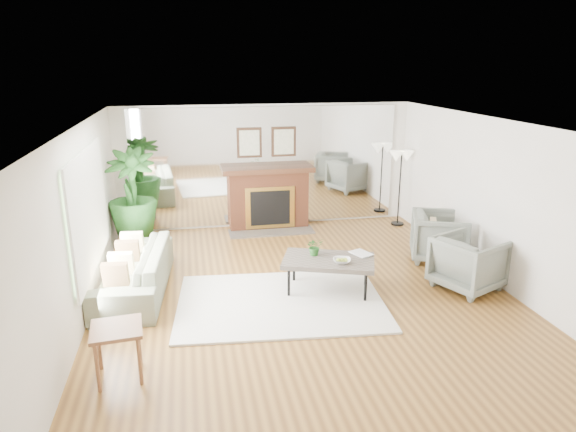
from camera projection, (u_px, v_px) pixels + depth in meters
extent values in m
plane|color=brown|center=(304.00, 294.00, 7.59)|extent=(7.00, 7.00, 0.00)
cube|color=white|center=(81.00, 226.00, 6.67)|extent=(0.02, 7.00, 2.50)
cube|color=white|center=(496.00, 203.00, 7.79)|extent=(0.02, 7.00, 2.50)
cube|color=white|center=(266.00, 166.00, 10.51)|extent=(6.00, 0.02, 2.50)
cube|color=silver|center=(267.00, 166.00, 10.49)|extent=(5.40, 0.04, 2.40)
cube|color=#B2E09E|center=(88.00, 210.00, 7.03)|extent=(0.04, 2.40, 1.50)
cube|color=brown|center=(268.00, 199.00, 10.50)|extent=(1.60, 0.40, 1.20)
cube|color=gold|center=(270.00, 208.00, 10.34)|extent=(1.00, 0.04, 0.85)
cube|color=black|center=(270.00, 208.00, 10.32)|extent=(0.80, 0.04, 0.70)
cube|color=#564D44|center=(272.00, 232.00, 10.34)|extent=(1.70, 0.55, 0.03)
cube|color=#402414|center=(268.00, 170.00, 10.30)|extent=(1.85, 0.46, 0.10)
cube|color=black|center=(249.00, 143.00, 10.24)|extent=(0.50, 0.04, 0.60)
cube|color=black|center=(284.00, 142.00, 10.38)|extent=(0.50, 0.04, 0.60)
cube|color=white|center=(281.00, 302.00, 7.31)|extent=(3.08, 2.33, 0.03)
cube|color=#564D44|center=(329.00, 261.00, 7.54)|extent=(1.51, 1.18, 0.07)
cylinder|color=black|center=(289.00, 283.00, 7.43)|extent=(0.04, 0.04, 0.46)
cylinder|color=black|center=(366.00, 287.00, 7.27)|extent=(0.04, 0.04, 0.46)
cylinder|color=black|center=(294.00, 268.00, 7.95)|extent=(0.04, 0.04, 0.46)
cylinder|color=black|center=(366.00, 272.00, 7.80)|extent=(0.04, 0.04, 0.46)
imported|color=gray|center=(134.00, 271.00, 7.59)|extent=(1.08, 2.35, 0.67)
imported|color=gray|center=(439.00, 236.00, 8.83)|extent=(1.18, 1.17, 0.84)
imported|color=gray|center=(469.00, 263.00, 7.70)|extent=(1.18, 1.17, 0.82)
cube|color=brown|center=(116.00, 329.00, 5.44)|extent=(0.58, 0.58, 0.04)
cylinder|color=brown|center=(97.00, 368.00, 5.28)|extent=(0.04, 0.04, 0.57)
cylinder|color=brown|center=(140.00, 361.00, 5.39)|extent=(0.04, 0.04, 0.57)
cylinder|color=brown|center=(99.00, 347.00, 5.66)|extent=(0.04, 0.04, 0.57)
cylinder|color=brown|center=(139.00, 341.00, 5.78)|extent=(0.04, 0.04, 0.57)
cylinder|color=#29251E|center=(136.00, 238.00, 9.42)|extent=(0.53, 0.53, 0.38)
imported|color=#286123|center=(131.00, 193.00, 9.17)|extent=(0.89, 0.89, 1.57)
cylinder|color=black|center=(397.00, 224.00, 10.85)|extent=(0.26, 0.26, 0.04)
cylinder|color=black|center=(399.00, 190.00, 10.63)|extent=(0.03, 0.03, 1.51)
cone|color=beige|center=(396.00, 156.00, 10.41)|extent=(0.28, 0.28, 0.21)
cone|color=beige|center=(407.00, 156.00, 10.45)|extent=(0.28, 0.28, 0.21)
imported|color=#286123|center=(315.00, 246.00, 7.63)|extent=(0.26, 0.23, 0.27)
imported|color=brown|center=(342.00, 261.00, 7.36)|extent=(0.32, 0.32, 0.06)
imported|color=brown|center=(355.00, 255.00, 7.63)|extent=(0.35, 0.39, 0.02)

